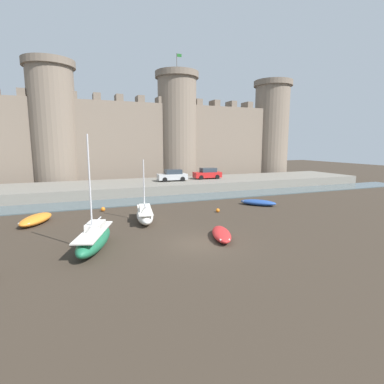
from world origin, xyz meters
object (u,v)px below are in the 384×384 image
at_px(rowboat_midflat_left, 258,202).
at_px(sailboat_foreground_right, 145,214).
at_px(car_quay_west, 208,174).
at_px(mooring_buoy_near_channel, 218,210).
at_px(sailboat_foreground_left, 94,239).
at_px(car_quay_centre_east, 173,175).
at_px(rowboat_foreground_centre, 222,234).
at_px(rowboat_near_channel_right, 36,219).
at_px(mooring_buoy_off_centre, 103,209).

height_order(rowboat_midflat_left, sailboat_foreground_right, sailboat_foreground_right).
distance_m(rowboat_midflat_left, car_quay_west, 14.51).
bearing_deg(rowboat_midflat_left, sailboat_foreground_right, -170.30).
bearing_deg(sailboat_foreground_right, mooring_buoy_near_channel, 6.54).
relative_size(sailboat_foreground_left, mooring_buoy_near_channel, 19.09).
distance_m(sailboat_foreground_right, car_quay_centre_east, 17.62).
distance_m(rowboat_foreground_centre, sailboat_foreground_right, 7.50).
bearing_deg(rowboat_foreground_centre, mooring_buoy_near_channel, 65.24).
xyz_separation_m(rowboat_foreground_centre, rowboat_near_channel_right, (-12.19, 9.01, 0.05)).
bearing_deg(mooring_buoy_near_channel, mooring_buoy_off_centre, 156.28).
height_order(sailboat_foreground_right, mooring_buoy_near_channel, sailboat_foreground_right).
bearing_deg(car_quay_centre_east, sailboat_foreground_left, -119.38).
bearing_deg(rowboat_midflat_left, rowboat_near_channel_right, 178.86).
bearing_deg(car_quay_west, rowboat_midflat_left, -92.90).
height_order(car_quay_west, car_quay_centre_east, same).
height_order(sailboat_foreground_left, car_quay_west, sailboat_foreground_left).
bearing_deg(car_quay_west, sailboat_foreground_right, -128.84).
xyz_separation_m(rowboat_midflat_left, mooring_buoy_near_channel, (-5.41, -1.33, -0.14)).
distance_m(rowboat_midflat_left, mooring_buoy_off_centre, 15.78).
bearing_deg(sailboat_foreground_left, mooring_buoy_near_channel, 28.36).
height_order(rowboat_midflat_left, rowboat_foreground_centre, rowboat_foreground_centre).
height_order(rowboat_foreground_centre, mooring_buoy_near_channel, rowboat_foreground_centre).
bearing_deg(car_quay_west, rowboat_near_channel_right, -147.20).
height_order(rowboat_midflat_left, car_quay_centre_east, car_quay_centre_east).
height_order(sailboat_foreground_right, car_quay_west, sailboat_foreground_right).
distance_m(mooring_buoy_near_channel, car_quay_centre_east, 15.13).
relative_size(rowboat_midflat_left, sailboat_foreground_left, 0.52).
bearing_deg(car_quay_west, car_quay_centre_east, -172.98).
relative_size(sailboat_foreground_right, car_quay_west, 1.23).
bearing_deg(car_quay_centre_east, mooring_buoy_near_channel, -91.55).
relative_size(rowboat_near_channel_right, sailboat_foreground_right, 0.82).
distance_m(mooring_buoy_near_channel, car_quay_west, 16.98).
xyz_separation_m(rowboat_midflat_left, car_quay_west, (0.73, 14.39, 1.72)).
bearing_deg(sailboat_foreground_right, rowboat_midflat_left, 9.70).
relative_size(rowboat_midflat_left, rowboat_foreground_centre, 0.96).
xyz_separation_m(sailboat_foreground_right, car_quay_west, (13.32, 16.54, 1.44)).
height_order(rowboat_foreground_centre, car_quay_west, car_quay_west).
distance_m(rowboat_foreground_centre, rowboat_near_channel_right, 15.16).
distance_m(sailboat_foreground_right, mooring_buoy_off_centre, 6.00).
bearing_deg(car_quay_centre_east, rowboat_midflat_left, -69.92).
bearing_deg(mooring_buoy_near_channel, sailboat_foreground_left, -151.64).
distance_m(rowboat_midflat_left, rowboat_foreground_centre, 12.27).
bearing_deg(rowboat_foreground_centre, sailboat_foreground_left, 172.89).
relative_size(sailboat_foreground_left, rowboat_near_channel_right, 1.65).
xyz_separation_m(mooring_buoy_near_channel, car_quay_west, (6.14, 15.72, 1.85)).
xyz_separation_m(sailboat_foreground_left, mooring_buoy_near_channel, (11.56, 6.24, -0.49)).
bearing_deg(rowboat_near_channel_right, mooring_buoy_near_channel, -6.41).
height_order(rowboat_foreground_centre, car_quay_centre_east, car_quay_centre_east).
distance_m(rowboat_midflat_left, sailboat_foreground_right, 12.78).
bearing_deg(rowboat_midflat_left, mooring_buoy_near_channel, -166.18).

